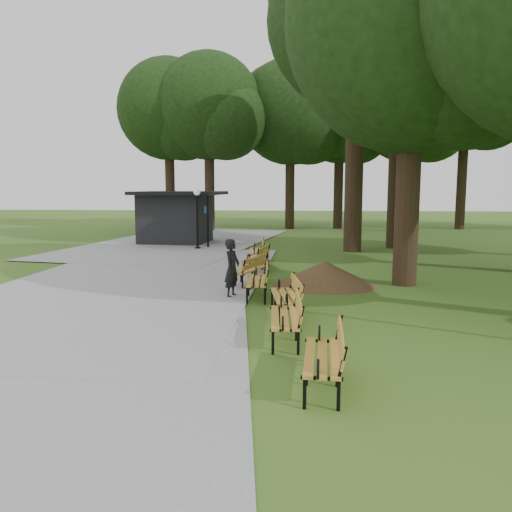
# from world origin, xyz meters

# --- Properties ---
(ground) EXTENTS (100.00, 100.00, 0.00)m
(ground) POSITION_xyz_m (0.00, 0.00, 0.00)
(ground) COLOR #325819
(ground) RESTS_ON ground
(path) EXTENTS (12.00, 38.00, 0.06)m
(path) POSITION_xyz_m (-4.00, 3.00, 0.03)
(path) COLOR gray
(path) RESTS_ON ground
(person) EXTENTS (0.52, 0.65, 1.54)m
(person) POSITION_xyz_m (-0.60, 0.99, 0.77)
(person) COLOR black
(person) RESTS_ON ground
(kiosk) EXTENTS (4.57, 4.08, 2.65)m
(kiosk) POSITION_xyz_m (-5.03, 13.79, 1.32)
(kiosk) COLOR black
(kiosk) RESTS_ON ground
(lamp_post) EXTENTS (0.32, 0.32, 2.81)m
(lamp_post) POSITION_xyz_m (-3.42, 11.21, 2.05)
(lamp_post) COLOR black
(lamp_post) RESTS_ON ground
(dirt_mound) EXTENTS (2.54, 2.54, 0.74)m
(dirt_mound) POSITION_xyz_m (1.92, 2.69, 0.37)
(dirt_mound) COLOR #47301C
(dirt_mound) RESTS_ON ground
(bench_0) EXTENTS (0.75, 1.93, 0.88)m
(bench_0) POSITION_xyz_m (1.42, -4.98, 0.44)
(bench_0) COLOR #B9852A
(bench_0) RESTS_ON ground
(bench_1) EXTENTS (0.72, 1.92, 0.88)m
(bench_1) POSITION_xyz_m (0.84, -2.78, 0.44)
(bench_1) COLOR #B9852A
(bench_1) RESTS_ON ground
(bench_2) EXTENTS (0.87, 1.97, 0.88)m
(bench_2) POSITION_xyz_m (0.81, -0.86, 0.44)
(bench_2) COLOR #B9852A
(bench_2) RESTS_ON ground
(bench_3) EXTENTS (0.71, 1.92, 0.88)m
(bench_3) POSITION_xyz_m (0.05, 1.01, 0.44)
(bench_3) COLOR #B9852A
(bench_3) RESTS_ON ground
(bench_4) EXTENTS (1.25, 2.00, 0.88)m
(bench_4) POSITION_xyz_m (-0.36, 2.83, 0.44)
(bench_4) COLOR #B9852A
(bench_4) RESTS_ON ground
(bench_5) EXTENTS (0.97, 1.98, 0.88)m
(bench_5) POSITION_xyz_m (-0.29, 5.27, 0.44)
(bench_5) COLOR #B9852A
(bench_5) RESTS_ON ground
(bench_6) EXTENTS (0.77, 1.94, 0.88)m
(bench_6) POSITION_xyz_m (-0.42, 7.23, 0.44)
(bench_6) COLOR #B9852A
(bench_6) RESTS_ON ground
(lawn_tree_0) EXTENTS (7.23, 7.23, 11.03)m
(lawn_tree_0) POSITION_xyz_m (4.29, 3.09, 7.38)
(lawn_tree_0) COLOR black
(lawn_tree_0) RESTS_ON ground
(lawn_tree_2) EXTENTS (7.74, 7.74, 13.80)m
(lawn_tree_2) POSITION_xyz_m (3.64, 10.96, 9.86)
(lawn_tree_2) COLOR black
(lawn_tree_2) RESTS_ON ground
(lawn_tree_4) EXTENTS (7.59, 7.59, 13.49)m
(lawn_tree_4) POSITION_xyz_m (5.78, 12.53, 9.63)
(lawn_tree_4) COLOR black
(lawn_tree_4) RESTS_ON ground
(tree_backdrop) EXTENTS (36.16, 9.49, 16.21)m
(tree_backdrop) POSITION_xyz_m (7.15, 22.72, 8.10)
(tree_backdrop) COLOR black
(tree_backdrop) RESTS_ON ground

